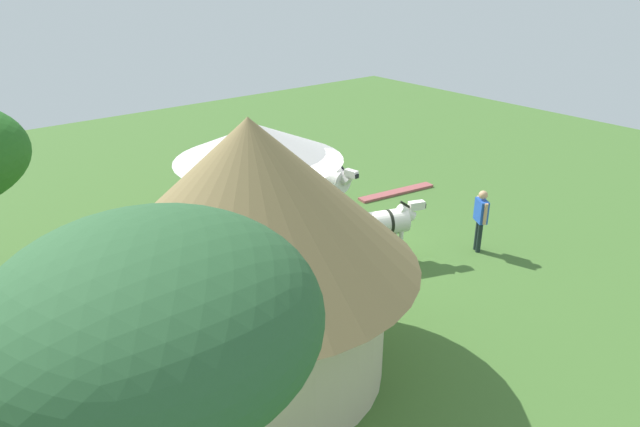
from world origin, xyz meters
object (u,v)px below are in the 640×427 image
Objects in this scene: shade_umbrella at (258,142)px; guest_behind_table at (266,238)px; zebra_nearest_camera at (380,224)px; zebra_by_umbrella at (324,176)px; thatched_hut at (254,241)px; standing_watcher at (481,215)px; acacia_tree_behind_hut at (155,326)px; patio_dining_table at (262,219)px; patio_chair_near_hut at (278,207)px; guest_beside_umbrella at (322,201)px; patio_chair_near_lawn at (216,230)px; patio_chair_west_end at (287,240)px.

shade_umbrella is 2.74× the size of guest_behind_table.
zebra_by_umbrella is at bearing -176.60° from zebra_nearest_camera.
standing_watcher is (0.41, -6.99, -1.61)m from thatched_hut.
acacia_tree_behind_hut is at bearing 37.93° from zebra_by_umbrella.
zebra_by_umbrella is 13.14m from acacia_tree_behind_hut.
standing_watcher is (-3.94, -4.05, -1.76)m from shade_umbrella.
zebra_nearest_camera is (-2.75, -1.67, -1.74)m from shade_umbrella.
zebra_nearest_camera is (1.61, -4.61, -1.60)m from thatched_hut.
thatched_hut is 5.61m from patio_dining_table.
patio_dining_table is 0.94× the size of guest_behind_table.
shade_umbrella reaches higher than standing_watcher.
patio_dining_table is 1.63× the size of patio_chair_near_hut.
guest_behind_table is 0.76× the size of zebra_nearest_camera.
guest_beside_umbrella is 0.76× the size of zebra_nearest_camera.
patio_chair_near_hut is at bearing -38.70° from acacia_tree_behind_hut.
patio_chair_near_lawn is at bearing 81.80° from guest_beside_umbrella.
patio_chair_near_lawn reaches higher than patio_dining_table.
patio_dining_table is at bearing 90.00° from patio_chair_near_hut.
patio_chair_west_end is at bearing 177.22° from patio_dining_table.
thatched_hut reaches higher than zebra_nearest_camera.
patio_chair_near_lawn is 6.81m from standing_watcher.
standing_watcher is at bearing 83.10° from zebra_nearest_camera.
zebra_nearest_camera is (-2.75, -1.67, 0.36)m from patio_dining_table.
patio_chair_near_hut is at bearing -55.65° from patio_dining_table.
patio_chair_near_hut is at bearing 64.51° from standing_watcher.
patio_chair_near_hut is (0.26, -2.16, 0.00)m from patio_chair_near_lawn.
acacia_tree_behind_hut is at bearing 143.27° from patio_dining_table.
shade_umbrella reaches higher than zebra_nearest_camera.
patio_chair_near_lawn is 1.00× the size of patio_chair_near_hut.
zebra_by_umbrella is at bearing 47.69° from standing_watcher.
thatched_hut is at bearing 124.60° from standing_watcher.
zebra_nearest_camera is at bearing 62.17° from patio_chair_near_lawn.
patio_chair_west_end is 0.54× the size of standing_watcher.
patio_dining_table is 0.28× the size of acacia_tree_behind_hut.
zebra_nearest_camera is at bearing 158.25° from guest_behind_table.
shade_umbrella is at bearing -115.86° from guest_behind_table.
guest_beside_umbrella reaches higher than patio_chair_west_end.
patio_chair_west_end is at bearing -111.49° from zebra_nearest_camera.
standing_watcher reaches higher than zebra_nearest_camera.
patio_chair_near_hut is at bearing 63.57° from patio_chair_west_end.
guest_beside_umbrella is (3.78, -4.53, -1.67)m from thatched_hut.
patio_chair_west_end is 2.36m from zebra_nearest_camera.
thatched_hut is 6.23× the size of patio_chair_near_hut.
thatched_hut is at bearing 141.79° from guest_beside_umbrella.
patio_chair_near_hut is 0.38× the size of zebra_by_umbrella.
guest_beside_umbrella reaches higher than guest_behind_table.
zebra_by_umbrella reaches higher than zebra_nearest_camera.
patio_chair_near_hut reaches higher than patio_dining_table.
patio_chair_near_hut is (5.05, -3.94, -2.10)m from thatched_hut.
patio_chair_near_hut is 0.44× the size of zebra_nearest_camera.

